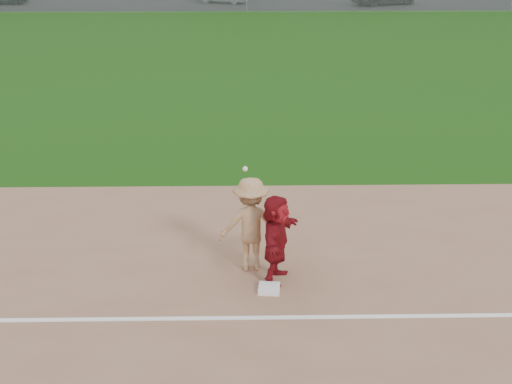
{
  "coord_description": "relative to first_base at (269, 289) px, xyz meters",
  "views": [
    {
      "loc": [
        -0.2,
        -9.69,
        5.93
      ],
      "look_at": [
        0.0,
        1.5,
        1.3
      ],
      "focal_mm": 45.0,
      "sensor_mm": 36.0,
      "label": 1
    }
  ],
  "objects": [
    {
      "name": "parking_asphalt",
      "position": [
        -0.2,
        45.95,
        -0.06
      ],
      "size": [
        120.0,
        10.0,
        0.01
      ],
      "primitive_type": "cube",
      "color": "black",
      "rests_on": "ground"
    },
    {
      "name": "first_base_play",
      "position": [
        -0.31,
        0.83,
        0.86
      ],
      "size": [
        1.19,
        0.73,
        2.14
      ],
      "color": "#9B9B9E",
      "rests_on": "infield_dirt"
    },
    {
      "name": "first_base",
      "position": [
        0.0,
        0.0,
        0.0
      ],
      "size": [
        0.41,
        0.41,
        0.08
      ],
      "primitive_type": "cube",
      "rotation": [
        0.0,
        0.0,
        -0.1
      ],
      "color": "white",
      "rests_on": "infield_dirt"
    },
    {
      "name": "foul_line",
      "position": [
        -0.2,
        -0.85,
        -0.04
      ],
      "size": [
        60.0,
        0.1,
        0.01
      ],
      "primitive_type": "cube",
      "color": "white",
      "rests_on": "infield_dirt"
    },
    {
      "name": "base_runner",
      "position": [
        0.13,
        0.39,
        0.78
      ],
      "size": [
        0.91,
        1.6,
        1.64
      ],
      "primitive_type": "imported",
      "rotation": [
        0.0,
        0.0,
        1.28
      ],
      "color": "maroon",
      "rests_on": "infield_dirt"
    },
    {
      "name": "ground",
      "position": [
        -0.2,
        -0.05,
        -0.06
      ],
      "size": [
        160.0,
        160.0,
        0.0
      ],
      "primitive_type": "plane",
      "color": "#18460D",
      "rests_on": "ground"
    }
  ]
}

